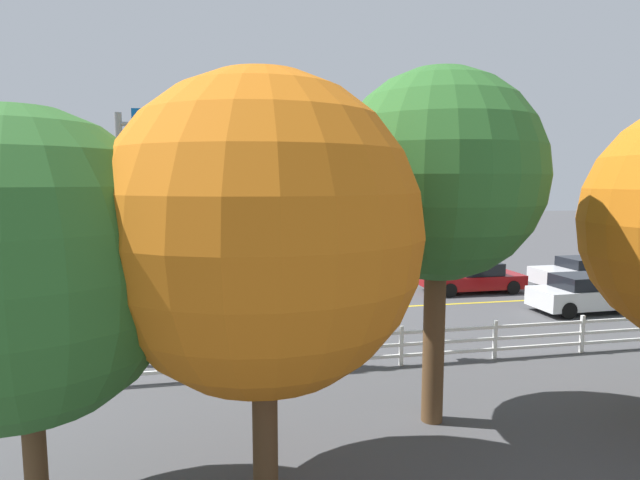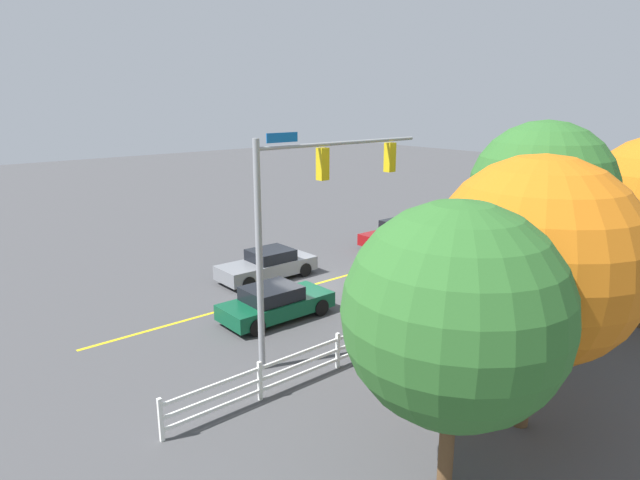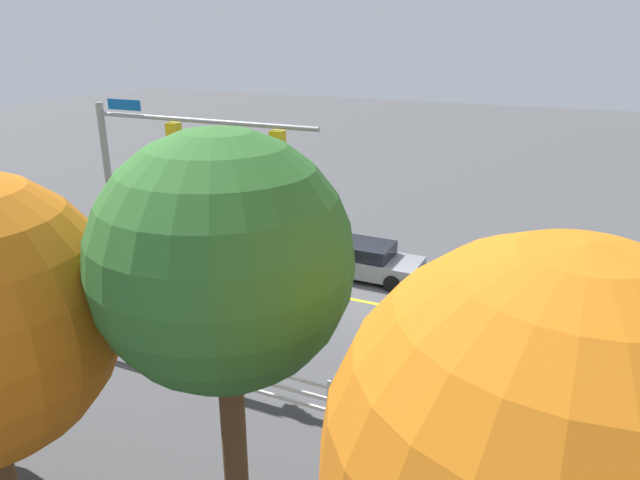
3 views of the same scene
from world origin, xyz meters
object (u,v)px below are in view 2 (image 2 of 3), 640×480
(tree_2, at_px, (455,314))
(car_0, at_px, (491,240))
(car_4, at_px, (459,219))
(tree_3, at_px, (622,201))
(car_1, at_px, (399,234))
(car_3, at_px, (268,265))
(car_2, at_px, (275,303))
(tree_1, at_px, (541,194))
(tree_0, at_px, (536,261))

(tree_2, bearing_deg, car_0, -150.02)
(tree_2, bearing_deg, car_4, -144.91)
(tree_3, bearing_deg, car_4, -106.36)
(car_1, height_order, tree_3, tree_3)
(tree_3, bearing_deg, car_3, -42.22)
(tree_3, bearing_deg, car_2, -24.42)
(car_4, xyz_separation_m, tree_3, (3.10, 10.58, 3.03))
(car_3, bearing_deg, car_0, 161.20)
(car_2, xyz_separation_m, tree_2, (2.76, 9.91, 3.35))
(car_2, distance_m, tree_2, 10.82)
(car_1, distance_m, tree_3, 11.30)
(car_2, height_order, tree_2, tree_2)
(car_0, height_order, tree_2, tree_2)
(car_0, bearing_deg, car_2, 177.96)
(car_0, distance_m, car_1, 4.99)
(tree_1, bearing_deg, tree_0, 27.63)
(tree_3, bearing_deg, tree_0, 13.66)
(car_0, height_order, tree_3, tree_3)
(car_0, xyz_separation_m, tree_2, (17.02, 9.82, 3.27))
(car_0, xyz_separation_m, tree_1, (9.83, 7.63, 4.56))
(car_4, xyz_separation_m, tree_2, (20.02, 14.06, 3.29))
(car_1, relative_size, car_3, 1.00)
(car_1, bearing_deg, car_4, 179.86)
(tree_0, bearing_deg, car_4, -140.17)
(car_4, bearing_deg, car_2, 12.37)
(tree_3, bearing_deg, tree_1, 7.62)
(car_1, distance_m, car_3, 9.09)
(car_3, height_order, tree_0, tree_0)
(car_1, xyz_separation_m, tree_0, (11.00, 13.86, 3.69))
(car_0, xyz_separation_m, tree_3, (0.11, 6.33, 3.01))
(car_2, relative_size, car_4, 0.98)
(car_0, xyz_separation_m, car_4, (-3.00, -4.24, -0.02))
(car_2, height_order, car_3, car_3)
(tree_2, bearing_deg, car_2, -105.57)
(car_1, xyz_separation_m, tree_1, (7.21, 11.88, 4.61))
(car_2, distance_m, tree_3, 15.85)
(car_0, xyz_separation_m, car_1, (2.62, -4.25, -0.05))
(car_3, bearing_deg, tree_2, 70.14)
(tree_1, height_order, tree_3, tree_1)
(car_0, distance_m, tree_1, 13.26)
(car_3, distance_m, tree_2, 15.35)
(car_0, xyz_separation_m, tree_0, (13.62, 9.62, 3.65))
(car_2, height_order, tree_1, tree_1)
(car_3, relative_size, tree_1, 0.61)
(car_4, height_order, tree_2, tree_2)
(car_2, height_order, tree_3, tree_3)
(car_4, height_order, tree_0, tree_0)
(car_1, bearing_deg, car_3, 0.25)
(car_0, relative_size, car_1, 0.97)
(car_1, xyz_separation_m, car_2, (11.64, 4.16, -0.03))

